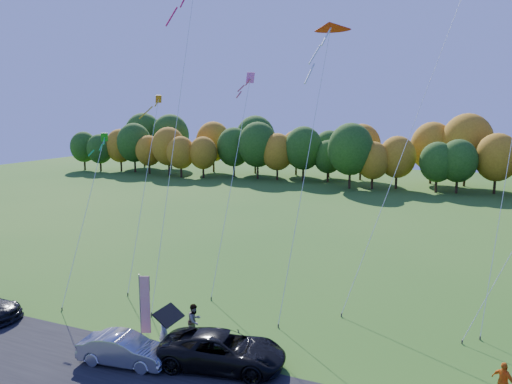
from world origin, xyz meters
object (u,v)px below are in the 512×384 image
at_px(black_suv, 223,350).
at_px(silver_sedan, 124,349).
at_px(feather_flag, 144,304).
at_px(person_east, 503,381).

bearing_deg(black_suv, silver_sedan, 99.46).
relative_size(silver_sedan, feather_flag, 1.11).
height_order(black_suv, silver_sedan, black_suv).
distance_m(person_east, feather_flag, 16.31).
bearing_deg(feather_flag, silver_sedan, -93.10).
bearing_deg(feather_flag, person_east, 8.17).
relative_size(black_suv, silver_sedan, 1.35).
bearing_deg(feather_flag, black_suv, 1.24).
xyz_separation_m(person_east, feather_flag, (-16.07, -2.31, 1.56)).
height_order(person_east, feather_flag, feather_flag).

